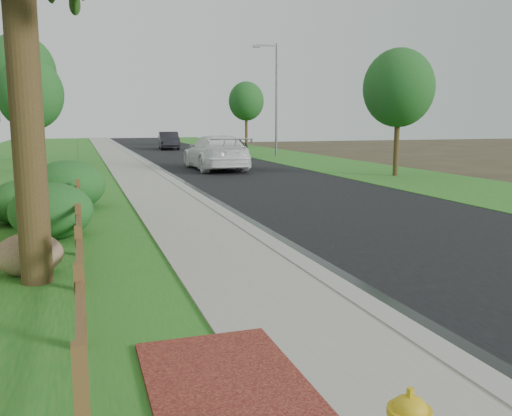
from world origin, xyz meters
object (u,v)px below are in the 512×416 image
object	(u,v)px
dark_car_mid	(228,146)
white_suv	(216,152)
ranch_fence	(79,217)
streetlight	(274,93)

from	to	relation	value
dark_car_mid	white_suv	bearing A→B (deg)	66.99
ranch_fence	streetlight	size ratio (longest dim) A/B	2.00
ranch_fence	white_suv	size ratio (longest dim) A/B	2.58
white_suv	streetlight	size ratio (longest dim) A/B	0.78
white_suv	streetlight	bearing A→B (deg)	-125.39
white_suv	dark_car_mid	distance (m)	10.76
dark_car_mid	streetlight	bearing A→B (deg)	175.38
white_suv	dark_car_mid	size ratio (longest dim) A/B	1.46
ranch_fence	dark_car_mid	world-z (taller)	dark_car_mid
white_suv	ranch_fence	bearing A→B (deg)	66.42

